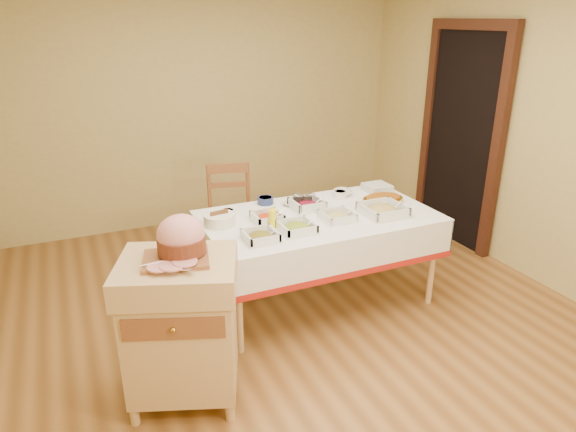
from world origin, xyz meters
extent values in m
plane|color=brown|center=(0.00, 0.00, 0.00)|extent=(5.00, 5.00, 0.00)
plane|color=tan|center=(0.00, 2.50, 1.30)|extent=(4.50, 0.00, 4.50)
plane|color=tan|center=(2.25, 0.00, 1.30)|extent=(0.00, 5.00, 5.00)
cube|color=black|center=(2.21, 0.90, 1.05)|extent=(0.06, 0.90, 2.10)
cube|color=#3B1C12|center=(2.19, 0.40, 1.05)|extent=(0.08, 0.10, 2.10)
cube|color=#3B1C12|center=(2.19, 1.40, 1.05)|extent=(0.08, 0.10, 2.10)
cube|color=#3B1C12|center=(2.19, 0.90, 2.15)|extent=(0.08, 1.10, 0.10)
cube|color=tan|center=(0.30, 0.30, 0.73)|extent=(1.80, 1.00, 0.04)
cylinder|color=tan|center=(-0.52, -0.12, 0.35)|extent=(0.05, 0.05, 0.71)
cylinder|color=tan|center=(-0.52, 0.72, 0.35)|extent=(0.05, 0.05, 0.71)
cylinder|color=tan|center=(1.12, -0.12, 0.35)|extent=(0.05, 0.05, 0.71)
cylinder|color=tan|center=(1.12, 0.72, 0.35)|extent=(0.05, 0.05, 0.71)
cube|color=white|center=(0.30, 0.30, 0.76)|extent=(1.82, 1.02, 0.01)
cube|color=tan|center=(-0.97, -0.42, 0.44)|extent=(0.76, 0.69, 0.66)
cube|color=tan|center=(-0.97, -0.42, 0.86)|extent=(0.81, 0.75, 0.17)
cube|color=brown|center=(-0.97, -0.68, 0.66)|extent=(0.52, 0.20, 0.13)
sphere|color=gold|center=(-0.97, -0.69, 0.66)|extent=(0.03, 0.03, 0.03)
cylinder|color=tan|center=(-1.25, -0.64, 0.06)|extent=(0.06, 0.06, 0.11)
cylinder|color=tan|center=(-1.25, -0.20, 0.06)|extent=(0.06, 0.06, 0.11)
cylinder|color=tan|center=(-0.70, -0.64, 0.06)|extent=(0.06, 0.06, 0.11)
cylinder|color=tan|center=(-0.70, -0.20, 0.06)|extent=(0.06, 0.06, 0.11)
cube|color=brown|center=(-0.13, 1.22, 0.47)|extent=(0.50, 0.49, 0.03)
cylinder|color=brown|center=(-0.35, 1.08, 0.23)|extent=(0.04, 0.04, 0.46)
cylinder|color=brown|center=(-0.27, 1.43, 0.23)|extent=(0.04, 0.04, 0.46)
cylinder|color=brown|center=(0.01, 1.00, 0.23)|extent=(0.04, 0.04, 0.46)
cylinder|color=brown|center=(0.08, 1.36, 0.23)|extent=(0.04, 0.04, 0.46)
cylinder|color=brown|center=(-0.27, 1.43, 0.70)|extent=(0.04, 0.04, 0.49)
cylinder|color=brown|center=(0.08, 1.36, 0.70)|extent=(0.04, 0.04, 0.49)
cube|color=brown|center=(-0.09, 1.40, 0.90)|extent=(0.38, 0.11, 0.09)
cube|color=brown|center=(-0.97, -0.42, 0.95)|extent=(0.36, 0.29, 0.02)
ellipsoid|color=pink|center=(-0.93, -0.38, 1.08)|extent=(0.27, 0.24, 0.23)
cylinder|color=#602A16|center=(-0.93, -0.38, 1.02)|extent=(0.27, 0.27, 0.09)
cube|color=silver|center=(-1.02, -0.56, 0.97)|extent=(0.23, 0.10, 0.00)
cylinder|color=silver|center=(-1.04, -0.46, 0.97)|extent=(0.26, 0.08, 0.01)
cube|color=silver|center=(-0.30, 0.03, 0.77)|extent=(0.23, 0.23, 0.01)
ellipsoid|color=#B23314|center=(-0.30, 0.03, 0.79)|extent=(0.17, 0.17, 0.06)
cylinder|color=silver|center=(-0.25, 0.01, 0.79)|extent=(0.14, 0.01, 0.10)
cube|color=silver|center=(0.00, 0.08, 0.77)|extent=(0.24, 0.24, 0.01)
ellipsoid|color=gold|center=(0.00, 0.08, 0.79)|extent=(0.18, 0.18, 0.06)
cylinder|color=silver|center=(0.06, 0.05, 0.79)|extent=(0.13, 0.01, 0.10)
cube|color=silver|center=(0.38, 0.15, 0.77)|extent=(0.23, 0.23, 0.01)
ellipsoid|color=tan|center=(0.38, 0.15, 0.79)|extent=(0.18, 0.18, 0.06)
cylinder|color=silver|center=(0.43, 0.13, 0.79)|extent=(0.13, 0.01, 0.09)
cube|color=silver|center=(0.77, 0.11, 0.77)|extent=(0.31, 0.31, 0.02)
ellipsoid|color=tan|center=(0.77, 0.11, 0.80)|extent=(0.24, 0.24, 0.08)
cylinder|color=silver|center=(0.83, 0.08, 0.80)|extent=(0.16, 0.01, 0.12)
cube|color=silver|center=(-0.12, 0.34, 0.77)|extent=(0.21, 0.21, 0.01)
ellipsoid|color=red|center=(-0.12, 0.34, 0.79)|extent=(0.16, 0.16, 0.06)
cylinder|color=silver|center=(-0.07, 0.32, 0.79)|extent=(0.14, 0.01, 0.10)
cube|color=silver|center=(0.28, 0.47, 0.77)|extent=(0.25, 0.25, 0.02)
ellipsoid|color=maroon|center=(0.28, 0.47, 0.79)|extent=(0.19, 0.19, 0.07)
cylinder|color=silver|center=(0.33, 0.44, 0.80)|extent=(0.16, 0.01, 0.12)
cylinder|color=silver|center=(-0.36, 0.58, 0.78)|extent=(0.11, 0.11, 0.05)
cylinder|color=black|center=(-0.36, 0.58, 0.80)|extent=(0.09, 0.09, 0.02)
cylinder|color=navy|center=(0.01, 0.72, 0.79)|extent=(0.14, 0.14, 0.06)
cylinder|color=maroon|center=(0.01, 0.72, 0.81)|extent=(0.11, 0.11, 0.02)
cylinder|color=silver|center=(0.66, 0.60, 0.79)|extent=(0.11, 0.11, 0.06)
cylinder|color=red|center=(0.66, 0.60, 0.81)|extent=(0.09, 0.09, 0.02)
imported|color=silver|center=(0.19, 0.59, 0.78)|extent=(0.17, 0.17, 0.03)
imported|color=silver|center=(0.71, 0.64, 0.79)|extent=(0.21, 0.21, 0.05)
cylinder|color=silver|center=(0.24, 0.54, 0.81)|extent=(0.09, 0.09, 0.11)
cylinder|color=silver|center=(0.24, 0.54, 0.87)|extent=(0.09, 0.09, 0.01)
cylinder|color=black|center=(0.24, 0.54, 0.80)|extent=(0.07, 0.07, 0.08)
cylinder|color=silver|center=(0.30, 0.52, 0.81)|extent=(0.09, 0.09, 0.11)
cylinder|color=silver|center=(0.30, 0.52, 0.87)|extent=(0.09, 0.09, 0.01)
cylinder|color=black|center=(0.30, 0.52, 0.80)|extent=(0.07, 0.07, 0.08)
cylinder|color=yellow|center=(-0.13, 0.21, 0.83)|extent=(0.06, 0.06, 0.14)
cone|color=yellow|center=(-0.13, 0.21, 0.92)|extent=(0.04, 0.04, 0.03)
cylinder|color=white|center=(-0.47, 0.42, 0.80)|extent=(0.23, 0.23, 0.08)
cube|color=silver|center=(1.04, 0.62, 0.77)|extent=(0.21, 0.21, 0.01)
cube|color=silver|center=(1.04, 0.62, 0.78)|extent=(0.21, 0.21, 0.01)
cube|color=silver|center=(1.04, 0.62, 0.79)|extent=(0.21, 0.21, 0.01)
cube|color=silver|center=(1.04, 0.62, 0.81)|extent=(0.21, 0.21, 0.01)
cube|color=silver|center=(1.04, 0.62, 0.82)|extent=(0.21, 0.21, 0.01)
ellipsoid|color=gold|center=(0.94, 0.36, 0.78)|extent=(0.36, 0.26, 0.03)
ellipsoid|color=#955010|center=(0.94, 0.36, 0.79)|extent=(0.31, 0.22, 0.04)
camera|label=1|loc=(-1.45, -3.04, 2.22)|focal=32.00mm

